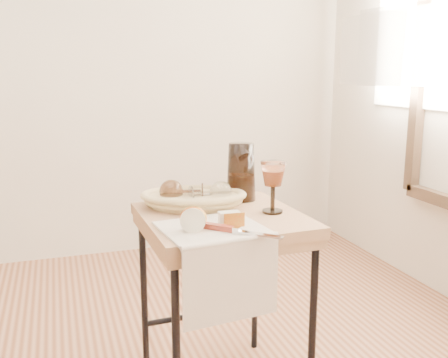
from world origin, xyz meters
name	(u,v)px	position (x,y,z in m)	size (l,w,h in m)	color
wall_back	(42,21)	(0.00, 1.80, 1.35)	(3.60, 0.00, 2.70)	beige
side_table	(222,305)	(0.52, 0.28, 0.32)	(0.50, 0.50, 0.63)	brown
tea_towel	(212,228)	(0.45, 0.13, 0.64)	(0.29, 0.26, 0.01)	white
bread_basket	(194,200)	(0.46, 0.40, 0.66)	(0.32, 0.22, 0.05)	tan
goblet_lying_a	(185,191)	(0.43, 0.41, 0.69)	(0.13, 0.08, 0.08)	brown
goblet_lying_b	(208,193)	(0.51, 0.38, 0.68)	(0.12, 0.07, 0.07)	white
pitcher	(241,172)	(0.65, 0.44, 0.73)	(0.15, 0.23, 0.24)	black
wine_goblet	(273,187)	(0.68, 0.24, 0.72)	(0.08, 0.08, 0.17)	white
apple_half	(193,219)	(0.39, 0.12, 0.67)	(0.08, 0.04, 0.07)	#B90801
apple_wedge	(229,219)	(0.50, 0.14, 0.66)	(0.06, 0.03, 0.04)	white
table_knife	(240,230)	(0.50, 0.06, 0.65)	(0.23, 0.02, 0.02)	silver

